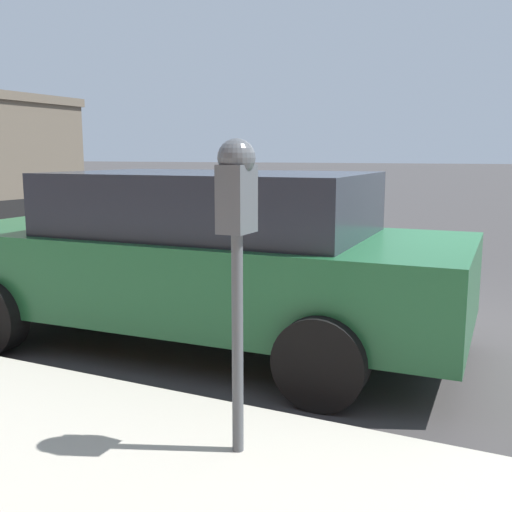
{
  "coord_description": "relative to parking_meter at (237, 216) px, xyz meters",
  "views": [
    {
      "loc": [
        -5.4,
        -0.82,
        1.68
      ],
      "look_at": [
        -2.58,
        0.52,
        1.15
      ],
      "focal_mm": 42.0,
      "sensor_mm": 36.0,
      "label": 1
    }
  ],
  "objects": [
    {
      "name": "car_green",
      "position": [
        1.84,
        1.32,
        -0.57
      ],
      "size": [
        2.22,
        4.77,
        1.53
      ],
      "rotation": [
        0.0,
        0.0,
        0.04
      ],
      "color": "#1E5B33",
      "rests_on": "ground_plane"
    },
    {
      "name": "parking_meter",
      "position": [
        0.0,
        0.0,
        0.0
      ],
      "size": [
        0.21,
        0.19,
        1.64
      ],
      "color": "#4C5156",
      "rests_on": "sidewalk"
    },
    {
      "name": "ground_plane",
      "position": [
        2.74,
        -0.55,
        -1.38
      ],
      "size": [
        220.0,
        220.0,
        0.0
      ],
      "primitive_type": "plane",
      "color": "#3D3A3A"
    }
  ]
}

